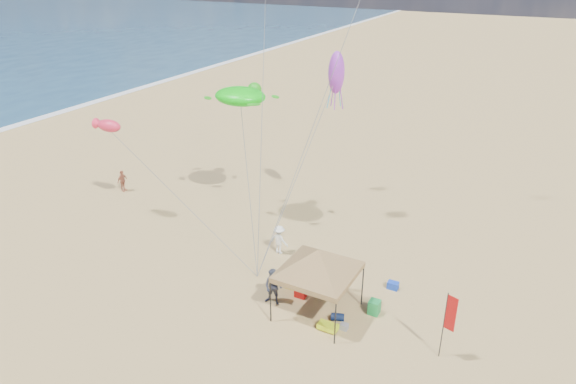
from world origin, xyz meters
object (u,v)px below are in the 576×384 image
at_px(person_near_c, 279,240).
at_px(cooler_blue, 393,285).
at_px(person_near_a, 343,276).
at_px(person_far_a, 122,181).
at_px(feather_flag, 449,317).
at_px(cooler_red, 301,293).
at_px(person_near_b, 273,287).
at_px(canopy_tent, 319,252).
at_px(chair_yellow, 291,281).
at_px(chair_green, 374,307).
at_px(beach_cart, 328,326).

bearing_deg(person_near_c, cooler_blue, -175.08).
relative_size(person_near_a, person_far_a, 1.16).
bearing_deg(feather_flag, person_far_a, 164.75).
bearing_deg(cooler_red, person_near_b, -130.77).
distance_m(canopy_tent, person_near_b, 3.23).
relative_size(cooler_blue, person_near_b, 0.29).
height_order(cooler_blue, person_far_a, person_far_a).
bearing_deg(chair_yellow, person_near_a, 20.00).
bearing_deg(chair_green, cooler_blue, 85.68).
height_order(feather_flag, beach_cart, feather_flag).
distance_m(cooler_blue, beach_cart, 4.75).
bearing_deg(chair_yellow, canopy_tent, -31.73).
height_order(feather_flag, person_near_a, feather_flag).
relative_size(cooler_red, person_far_a, 0.35).
bearing_deg(person_far_a, person_near_c, -101.64).
height_order(cooler_blue, beach_cart, cooler_blue).
bearing_deg(cooler_blue, person_near_a, -147.90).
distance_m(feather_flag, chair_yellow, 8.34).
distance_m(beach_cart, person_near_b, 3.28).
relative_size(chair_yellow, person_near_c, 0.41).
distance_m(canopy_tent, chair_green, 3.98).
bearing_deg(canopy_tent, cooler_red, 149.08).
relative_size(feather_flag, beach_cart, 3.57).
bearing_deg(cooler_red, feather_flag, -8.72).
height_order(chair_green, person_near_a, person_near_a).
xyz_separation_m(cooler_red, chair_yellow, (-0.81, 0.52, 0.16)).
bearing_deg(canopy_tent, person_far_a, 161.09).
bearing_deg(feather_flag, person_near_a, 155.65).
xyz_separation_m(canopy_tent, cooler_blue, (2.57, 3.53, -3.12)).
bearing_deg(cooler_blue, beach_cart, -109.75).
bearing_deg(person_near_b, cooler_red, 43.25).
bearing_deg(chair_green, feather_flag, -23.48).
xyz_separation_m(cooler_red, person_near_a, (1.63, 1.41, 0.71)).
distance_m(cooler_red, beach_cart, 2.78).
relative_size(chair_green, beach_cart, 0.78).
distance_m(beach_cart, person_near_c, 7.06).
relative_size(canopy_tent, feather_flag, 2.01).
height_order(cooler_red, cooler_blue, same).
distance_m(person_near_a, person_near_b, 3.56).
bearing_deg(person_near_c, person_near_b, 123.17).
bearing_deg(person_near_a, chair_yellow, -21.12).
bearing_deg(person_near_a, canopy_tent, 38.92).
height_order(chair_yellow, beach_cart, chair_yellow).
bearing_deg(chair_green, canopy_tent, -153.64).
xyz_separation_m(canopy_tent, cooler_red, (-1.25, 0.75, -3.12)).
relative_size(feather_flag, cooler_red, 5.94).
bearing_deg(person_near_b, person_far_a, 151.74).
distance_m(chair_yellow, person_near_a, 2.65).
bearing_deg(canopy_tent, beach_cart, -44.16).
xyz_separation_m(canopy_tent, person_far_a, (-18.04, 6.18, -2.53)).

